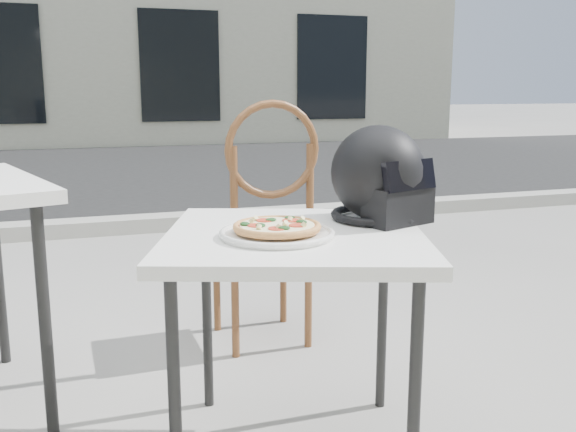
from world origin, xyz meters
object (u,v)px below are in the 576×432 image
object	(u,v)px
plate	(277,234)
pizza	(277,226)
cafe_table_main	(295,253)
cafe_chair_main	(266,212)
helmet	(380,179)

from	to	relation	value
plate	pizza	size ratio (longest dim) A/B	1.17
cafe_table_main	cafe_chair_main	world-z (taller)	cafe_chair_main
pizza	cafe_chair_main	bearing A→B (deg)	75.87
cafe_table_main	plate	xyz separation A→B (m)	(-0.07, -0.05, 0.08)
plate	helmet	distance (m)	0.43
cafe_table_main	plate	world-z (taller)	plate
cafe_table_main	cafe_chair_main	xyz separation A→B (m)	(0.17, 0.89, -0.05)
pizza	cafe_chair_main	distance (m)	0.98
helmet	cafe_chair_main	world-z (taller)	cafe_chair_main
helmet	cafe_chair_main	bearing A→B (deg)	81.57
plate	cafe_table_main	bearing A→B (deg)	34.09
plate	pizza	xyz separation A→B (m)	(-0.00, 0.00, 0.02)
helmet	plate	bearing A→B (deg)	179.46
cafe_table_main	helmet	world-z (taller)	helmet
plate	pizza	distance (m)	0.02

